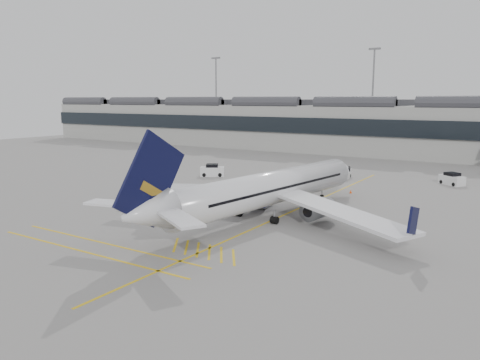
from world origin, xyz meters
The scene contains 18 objects.
ground centered at (0.00, 0.00, 0.00)m, with size 220.00×220.00×0.00m, color gray.
terminal centered at (0.00, 71.93, 6.14)m, with size 200.00×20.45×12.40m.
light_masts centered at (-1.67, 86.00, 14.49)m, with size 113.00×0.60×25.45m.
apron_markings centered at (10.00, 10.00, 0.01)m, with size 0.25×60.00×0.01m, color gold.
airliner_main centered at (8.72, 5.76, 2.96)m, with size 34.35×37.75×10.06m.
belt_loader centered at (3.93, 11.16, 0.58)m, with size 5.00×2.46×1.98m.
baggage_cart_a centered at (6.26, 8.72, 0.85)m, with size 1.76×1.56×1.59m.
baggage_cart_b centered at (2.89, 4.08, 1.04)m, with size 2.17×1.94×1.94m.
baggage_cart_c centered at (0.76, 3.51, 0.87)m, with size 1.69×1.45×1.63m.
baggage_cart_d centered at (-0.84, 3.37, 0.94)m, with size 2.08×1.92×1.76m.
ramp_agent_a centered at (2.29, 5.95, 0.97)m, with size 0.70×0.46×1.93m, color #E15E0B.
ramp_agent_b centered at (3.96, 8.07, 0.91)m, with size 0.88×0.69×1.82m, color orange.
pushback_tug centered at (-5.22, 7.23, 0.60)m, with size 2.72×2.07×1.35m.
safety_cone_nose centered at (12.00, 22.98, 0.25)m, with size 0.37×0.37×0.51m, color #F24C0A.
safety_cone_engine centered at (17.73, 9.48, 0.23)m, with size 0.33×0.33×0.46m, color #F24C0A.
service_van_left centered at (-12.01, 24.55, 0.89)m, with size 4.28×3.70×1.98m.
service_van_mid centered at (6.87, 33.83, 0.84)m, with size 2.12×3.81×1.89m.
service_van_right centered at (22.34, 37.13, 0.81)m, with size 3.89×3.50×1.81m.
Camera 1 is at (32.61, -36.66, 12.37)m, focal length 35.00 mm.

